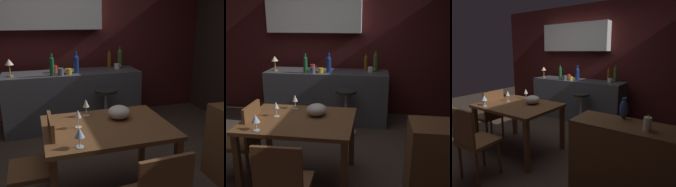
# 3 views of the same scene
# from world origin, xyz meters

# --- Properties ---
(ground_plane) EXTENTS (9.00, 9.00, 0.00)m
(ground_plane) POSITION_xyz_m (0.00, 0.00, 0.00)
(ground_plane) COLOR #47382D
(wall_kitchen_back) EXTENTS (5.20, 0.33, 2.60)m
(wall_kitchen_back) POSITION_xyz_m (-0.06, 2.08, 1.41)
(wall_kitchen_back) COLOR #4C1919
(wall_kitchen_back) RESTS_ON ground_plane
(dining_table) EXTENTS (1.18, 0.88, 0.74)m
(dining_table) POSITION_xyz_m (0.03, -0.26, 0.65)
(dining_table) COLOR brown
(dining_table) RESTS_ON ground_plane
(kitchen_counter) EXTENTS (2.10, 0.60, 0.90)m
(kitchen_counter) POSITION_xyz_m (-0.01, 1.56, 0.45)
(kitchen_counter) COLOR #4C4C51
(kitchen_counter) RESTS_ON ground_plane
(sideboard_cabinet) EXTENTS (1.10, 0.44, 0.82)m
(sideboard_cabinet) POSITION_xyz_m (1.72, -0.42, 0.41)
(sideboard_cabinet) COLOR brown
(sideboard_cabinet) RESTS_ON ground_plane
(chair_near_window) EXTENTS (0.41, 0.41, 0.90)m
(chair_near_window) POSITION_xyz_m (-0.60, -0.31, 0.49)
(chair_near_window) COLOR brown
(chair_near_window) RESTS_ON ground_plane
(chair_by_doorway) EXTENTS (0.42, 0.42, 0.90)m
(chair_by_doorway) POSITION_xyz_m (0.13, -1.09, 0.50)
(chair_by_doorway) COLOR brown
(chair_by_doorway) RESTS_ON ground_plane
(bar_stool) EXTENTS (0.34, 0.34, 0.72)m
(bar_stool) POSITION_xyz_m (0.39, 1.04, 0.38)
(bar_stool) COLOR #262323
(bar_stool) RESTS_ON ground_plane
(wine_glass_left) EXTENTS (0.07, 0.07, 0.17)m
(wine_glass_left) POSITION_xyz_m (-0.11, 0.04, 0.87)
(wine_glass_left) COLOR silver
(wine_glass_left) RESTS_ON dining_table
(wine_glass_right) EXTENTS (0.08, 0.08, 0.16)m
(wine_glass_right) POSITION_xyz_m (-0.29, -0.61, 0.86)
(wine_glass_right) COLOR silver
(wine_glass_right) RESTS_ON dining_table
(wine_glass_center) EXTENTS (0.06, 0.06, 0.17)m
(wine_glass_center) POSITION_xyz_m (-0.24, -0.23, 0.86)
(wine_glass_center) COLOR silver
(wine_glass_center) RESTS_ON dining_table
(fruit_bowl) EXTENTS (0.22, 0.22, 0.13)m
(fruit_bowl) POSITION_xyz_m (0.19, -0.13, 0.81)
(fruit_bowl) COLOR beige
(fruit_bowl) RESTS_ON dining_table
(wine_bottle_cobalt) EXTENTS (0.08, 0.08, 0.33)m
(wine_bottle_cobalt) POSITION_xyz_m (0.04, 1.48, 1.05)
(wine_bottle_cobalt) COLOR navy
(wine_bottle_cobalt) RESTS_ON kitchen_counter
(wine_bottle_olive) EXTENTS (0.08, 0.08, 0.35)m
(wine_bottle_olive) POSITION_xyz_m (0.82, 1.69, 1.07)
(wine_bottle_olive) COLOR #475623
(wine_bottle_olive) RESTS_ON kitchen_counter
(wine_bottle_amber) EXTENTS (0.06, 0.06, 0.29)m
(wine_bottle_amber) POSITION_xyz_m (0.65, 1.75, 1.04)
(wine_bottle_amber) COLOR #8C5114
(wine_bottle_amber) RESTS_ON kitchen_counter
(wine_bottle_green) EXTENTS (0.07, 0.07, 0.32)m
(wine_bottle_green) POSITION_xyz_m (-0.33, 1.35, 1.05)
(wine_bottle_green) COLOR #1E592D
(wine_bottle_green) RESTS_ON kitchen_counter
(cup_white) EXTENTS (0.13, 0.09, 0.08)m
(cup_white) POSITION_xyz_m (0.74, 1.60, 0.94)
(cup_white) COLOR white
(cup_white) RESTS_ON kitchen_counter
(cup_red) EXTENTS (0.12, 0.08, 0.10)m
(cup_red) POSITION_xyz_m (-0.27, 1.61, 0.95)
(cup_red) COLOR red
(cup_red) RESTS_ON kitchen_counter
(cup_slate) EXTENTS (0.12, 0.08, 0.11)m
(cup_slate) POSITION_xyz_m (-0.20, 1.36, 0.95)
(cup_slate) COLOR #515660
(cup_slate) RESTS_ON kitchen_counter
(cup_mustard) EXTENTS (0.12, 0.09, 0.08)m
(cup_mustard) POSITION_xyz_m (-0.08, 1.41, 0.94)
(cup_mustard) COLOR gold
(cup_mustard) RESTS_ON kitchen_counter
(counter_lamp) EXTENTS (0.12, 0.12, 0.25)m
(counter_lamp) POSITION_xyz_m (-0.90, 1.48, 1.09)
(counter_lamp) COLOR #A58447
(counter_lamp) RESTS_ON kitchen_counter
(pillar_candle_tall) EXTENTS (0.07, 0.07, 0.15)m
(pillar_candle_tall) POSITION_xyz_m (1.92, -0.48, 0.88)
(pillar_candle_tall) COLOR white
(pillar_candle_tall) RESTS_ON sideboard_cabinet
(vase_ceramic_blue) EXTENTS (0.09, 0.09, 0.23)m
(vase_ceramic_blue) POSITION_xyz_m (1.63, -0.26, 0.93)
(vase_ceramic_blue) COLOR #334C8C
(vase_ceramic_blue) RESTS_ON sideboard_cabinet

